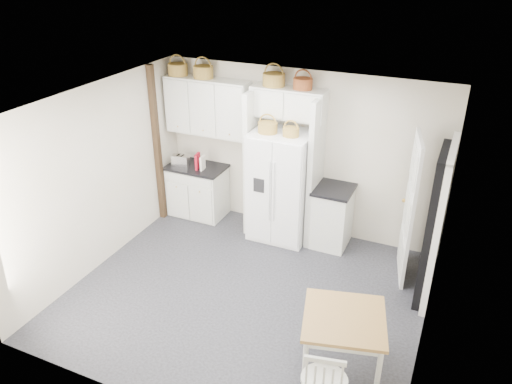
% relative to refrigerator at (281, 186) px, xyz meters
% --- Properties ---
extents(floor, '(4.50, 4.50, 0.00)m').
position_rel_refrigerator_xyz_m(floor, '(0.15, -1.61, -0.87)').
color(floor, black).
rests_on(floor, ground).
extents(ceiling, '(4.50, 4.50, 0.00)m').
position_rel_refrigerator_xyz_m(ceiling, '(0.15, -1.61, 1.73)').
color(ceiling, white).
rests_on(ceiling, wall_back).
extents(wall_back, '(4.50, 0.00, 4.50)m').
position_rel_refrigerator_xyz_m(wall_back, '(0.15, 0.39, 0.43)').
color(wall_back, beige).
rests_on(wall_back, floor).
extents(wall_left, '(0.00, 4.00, 4.00)m').
position_rel_refrigerator_xyz_m(wall_left, '(-2.10, -1.61, 0.43)').
color(wall_left, beige).
rests_on(wall_left, floor).
extents(wall_right, '(0.00, 4.00, 4.00)m').
position_rel_refrigerator_xyz_m(wall_right, '(2.40, -1.61, 0.43)').
color(wall_right, beige).
rests_on(wall_right, floor).
extents(refrigerator, '(0.90, 0.72, 1.74)m').
position_rel_refrigerator_xyz_m(refrigerator, '(0.00, 0.00, 0.00)').
color(refrigerator, white).
rests_on(refrigerator, floor).
extents(base_cab_left, '(0.92, 0.58, 0.86)m').
position_rel_refrigerator_xyz_m(base_cab_left, '(-1.55, 0.09, -0.44)').
color(base_cab_left, silver).
rests_on(base_cab_left, floor).
extents(base_cab_right, '(0.52, 0.63, 0.92)m').
position_rel_refrigerator_xyz_m(base_cab_right, '(0.82, 0.09, -0.41)').
color(base_cab_right, silver).
rests_on(base_cab_right, floor).
extents(dining_table, '(1.04, 1.04, 0.71)m').
position_rel_refrigerator_xyz_m(dining_table, '(1.64, -2.36, -0.51)').
color(dining_table, brown).
rests_on(dining_table, floor).
extents(windsor_chair, '(0.53, 0.50, 0.93)m').
position_rel_refrigerator_xyz_m(windsor_chair, '(1.64, -3.03, -0.40)').
color(windsor_chair, silver).
rests_on(windsor_chair, floor).
extents(counter_left, '(0.96, 0.62, 0.04)m').
position_rel_refrigerator_xyz_m(counter_left, '(-1.55, 0.09, 0.00)').
color(counter_left, black).
rests_on(counter_left, base_cab_left).
extents(counter_right, '(0.56, 0.67, 0.04)m').
position_rel_refrigerator_xyz_m(counter_right, '(0.82, 0.09, 0.07)').
color(counter_right, black).
rests_on(counter_right, base_cab_right).
extents(toaster, '(0.30, 0.21, 0.19)m').
position_rel_refrigerator_xyz_m(toaster, '(-1.79, -0.01, 0.12)').
color(toaster, silver).
rests_on(toaster, counter_left).
extents(cookbook_red, '(0.07, 0.18, 0.26)m').
position_rel_refrigerator_xyz_m(cookbook_red, '(-1.47, 0.01, 0.16)').
color(cookbook_red, '#AC0F23').
rests_on(cookbook_red, counter_left).
extents(cookbook_cream, '(0.05, 0.16, 0.23)m').
position_rel_refrigerator_xyz_m(cookbook_cream, '(-1.38, 0.01, 0.14)').
color(cookbook_cream, white).
rests_on(cookbook_cream, counter_left).
extents(basket_upper_a, '(0.32, 0.32, 0.18)m').
position_rel_refrigerator_xyz_m(basket_upper_a, '(-1.87, 0.22, 1.57)').
color(basket_upper_a, olive).
rests_on(basket_upper_a, upper_cabinet).
extents(basket_upper_b, '(0.32, 0.32, 0.19)m').
position_rel_refrigerator_xyz_m(basket_upper_b, '(-1.41, 0.22, 1.57)').
color(basket_upper_b, olive).
rests_on(basket_upper_b, upper_cabinet).
extents(basket_bridge_a, '(0.33, 0.33, 0.19)m').
position_rel_refrigerator_xyz_m(basket_bridge_a, '(-0.24, 0.22, 1.57)').
color(basket_bridge_a, olive).
rests_on(basket_bridge_a, bridge_cabinet).
extents(basket_bridge_b, '(0.28, 0.28, 0.16)m').
position_rel_refrigerator_xyz_m(basket_bridge_b, '(0.21, 0.22, 1.56)').
color(basket_bridge_b, brown).
rests_on(basket_bridge_b, bridge_cabinet).
extents(basket_fridge_a, '(0.29, 0.29, 0.16)m').
position_rel_refrigerator_xyz_m(basket_fridge_a, '(-0.19, -0.10, 0.95)').
color(basket_fridge_a, olive).
rests_on(basket_fridge_a, refrigerator).
extents(basket_fridge_b, '(0.24, 0.24, 0.13)m').
position_rel_refrigerator_xyz_m(basket_fridge_b, '(0.17, -0.10, 0.93)').
color(basket_fridge_b, olive).
rests_on(basket_fridge_b, refrigerator).
extents(upper_cabinet, '(1.40, 0.34, 0.90)m').
position_rel_refrigerator_xyz_m(upper_cabinet, '(-1.35, 0.22, 1.03)').
color(upper_cabinet, silver).
rests_on(upper_cabinet, wall_back).
extents(bridge_cabinet, '(1.12, 0.34, 0.45)m').
position_rel_refrigerator_xyz_m(bridge_cabinet, '(0.00, 0.22, 1.26)').
color(bridge_cabinet, silver).
rests_on(bridge_cabinet, wall_back).
extents(fridge_panel_left, '(0.08, 0.60, 2.30)m').
position_rel_refrigerator_xyz_m(fridge_panel_left, '(-0.51, 0.09, 0.28)').
color(fridge_panel_left, silver).
rests_on(fridge_panel_left, floor).
extents(fridge_panel_right, '(0.08, 0.60, 2.30)m').
position_rel_refrigerator_xyz_m(fridge_panel_right, '(0.51, 0.09, 0.28)').
color(fridge_panel_right, silver).
rests_on(fridge_panel_right, floor).
extents(trim_post, '(0.09, 0.09, 2.60)m').
position_rel_refrigerator_xyz_m(trim_post, '(-2.05, -0.26, 0.43)').
color(trim_post, '#382616').
rests_on(trim_post, floor).
extents(doorway_void, '(0.18, 0.85, 2.05)m').
position_rel_refrigerator_xyz_m(doorway_void, '(2.31, -0.61, 0.16)').
color(doorway_void, black).
rests_on(doorway_void, floor).
extents(door_slab, '(0.21, 0.79, 2.05)m').
position_rel_refrigerator_xyz_m(door_slab, '(1.95, -0.28, 0.16)').
color(door_slab, white).
rests_on(door_slab, floor).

